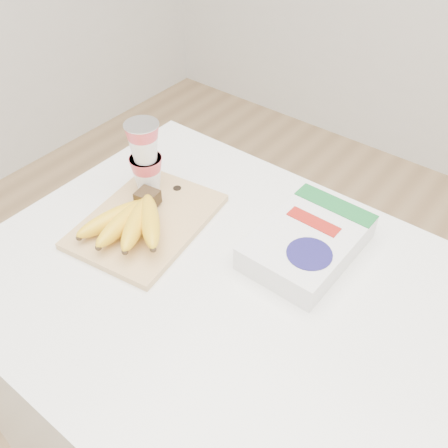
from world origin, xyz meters
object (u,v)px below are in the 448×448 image
object	(u,v)px
table	(252,416)
cutting_board	(147,221)
yogurt_stack	(145,156)
bananas	(132,220)
cereal_box	(307,242)

from	to	relation	value
table	cutting_board	world-z (taller)	cutting_board
table	yogurt_stack	size ratio (longest dim) A/B	6.57
bananas	yogurt_stack	distance (m)	0.16
table	cutting_board	bearing A→B (deg)	174.57
cutting_board	bananas	size ratio (longest dim) A/B	1.52
yogurt_stack	table	bearing A→B (deg)	-15.28
bananas	yogurt_stack	world-z (taller)	yogurt_stack
table	cereal_box	size ratio (longest dim) A/B	4.39
table	yogurt_stack	xyz separation A→B (m)	(-0.40, 0.11, 0.57)
yogurt_stack	cereal_box	bearing A→B (deg)	9.48
cutting_board	cereal_box	xyz separation A→B (m)	(0.33, 0.15, 0.02)
table	bananas	size ratio (longest dim) A/B	5.57
cutting_board	cereal_box	distance (m)	0.36
cutting_board	table	bearing A→B (deg)	-13.78
table	cereal_box	xyz separation A→B (m)	(-0.00, 0.18, 0.48)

